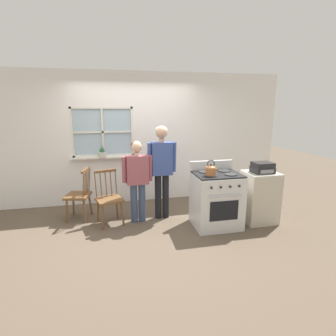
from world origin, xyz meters
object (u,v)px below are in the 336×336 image
(chair_by_window, at_px, (79,196))
(kettle, at_px, (211,170))
(person_teen_center, at_px, (162,163))
(stereo, at_px, (263,168))
(stove, at_px, (216,199))
(chair_near_wall, at_px, (109,199))
(potted_plant, at_px, (102,154))
(person_elderly_left, at_px, (137,174))
(side_counter, at_px, (259,197))

(chair_by_window, xyz_separation_m, kettle, (2.13, -0.92, 0.59))
(person_teen_center, distance_m, stereo, 1.73)
(stove, bearing_deg, kettle, -142.63)
(chair_near_wall, bearing_deg, stereo, -26.52)
(potted_plant, bearing_deg, stereo, -29.03)
(person_elderly_left, distance_m, kettle, 1.26)
(person_elderly_left, xyz_separation_m, kettle, (1.11, -0.58, 0.16))
(person_elderly_left, bearing_deg, stove, -23.33)
(chair_near_wall, bearing_deg, potted_plant, 80.15)
(chair_by_window, height_order, person_teen_center, person_teen_center)
(chair_near_wall, distance_m, stereo, 2.69)
(person_teen_center, xyz_separation_m, side_counter, (1.65, -0.52, -0.58))
(person_elderly_left, height_order, kettle, person_elderly_left)
(side_counter, bearing_deg, chair_by_window, 165.93)
(stove, xyz_separation_m, side_counter, (0.81, 0.01, -0.02))
(side_counter, bearing_deg, person_teen_center, 162.52)
(person_elderly_left, xyz_separation_m, side_counter, (2.09, -0.44, -0.41))
(chair_by_window, bearing_deg, chair_near_wall, 71.46)
(person_teen_center, xyz_separation_m, stove, (0.84, -0.53, -0.55))
(chair_near_wall, height_order, person_teen_center, person_teen_center)
(side_counter, height_order, stereo, stereo)
(chair_near_wall, xyz_separation_m, potted_plant, (-0.11, 1.01, 0.64))
(chair_by_window, bearing_deg, side_counter, 88.11)
(chair_by_window, relative_size, stereo, 2.75)
(kettle, relative_size, potted_plant, 1.04)
(potted_plant, bearing_deg, side_counter, -28.69)
(stereo, bearing_deg, person_teen_center, 161.86)
(side_counter, bearing_deg, stereo, -90.00)
(person_elderly_left, height_order, person_teen_center, person_teen_center)
(chair_near_wall, height_order, stereo, stereo)
(chair_near_wall, xyz_separation_m, stove, (1.78, -0.48, 0.03))
(stove, height_order, potted_plant, potted_plant)
(chair_near_wall, relative_size, side_counter, 1.04)
(stereo, bearing_deg, side_counter, 90.00)
(chair_by_window, xyz_separation_m, person_teen_center, (1.47, -0.26, 0.59))
(side_counter, bearing_deg, person_elderly_left, 168.02)
(chair_by_window, height_order, kettle, kettle)
(chair_by_window, height_order, person_elderly_left, person_elderly_left)
(stove, relative_size, side_counter, 1.20)
(person_elderly_left, xyz_separation_m, stove, (1.28, -0.45, -0.39))
(kettle, relative_size, stereo, 0.73)
(person_teen_center, bearing_deg, stereo, -18.67)
(person_elderly_left, relative_size, potted_plant, 6.08)
(chair_near_wall, bearing_deg, stove, -30.81)
(stove, bearing_deg, side_counter, 0.54)
(person_elderly_left, bearing_deg, side_counter, -15.89)
(chair_near_wall, distance_m, person_teen_center, 1.11)
(person_teen_center, height_order, side_counter, person_teen_center)
(chair_near_wall, bearing_deg, person_teen_center, -12.72)
(chair_near_wall, xyz_separation_m, stereo, (2.59, -0.49, 0.55))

